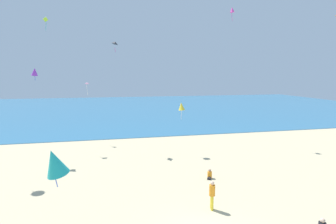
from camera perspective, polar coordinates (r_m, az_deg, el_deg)
name	(u,v)px	position (r m, az deg, el deg)	size (l,w,h in m)	color
ground_plane	(165,168)	(21.68, -0.67, -12.02)	(120.00, 120.00, 0.00)	#C6B58C
ocean_water	(129,108)	(61.24, -8.31, 0.95)	(120.00, 60.00, 0.05)	teal
person_1	(210,175)	(19.86, 8.96, -13.28)	(0.51, 0.61, 0.68)	orange
person_3	(212,193)	(15.42, 9.49, -16.90)	(0.38, 0.38, 1.65)	yellow
kite_magenta	(232,10)	(31.26, 13.67, 20.66)	(0.67, 0.66, 1.50)	#DB3DA8
kite_yellow	(181,106)	(24.58, 2.91, 1.21)	(0.90, 0.92, 1.62)	yellow
kite_purple	(35,72)	(25.32, -26.83, 7.76)	(0.80, 0.83, 1.10)	purple
kite_teal	(55,162)	(10.69, -23.25, -9.96)	(1.30, 1.22, 1.53)	#1EADAD
kite_black	(115,43)	(27.30, -11.31, 14.42)	(0.55, 0.71, 1.09)	black
kite_pink	(87,84)	(30.46, -17.08, 5.88)	(0.47, 0.42, 1.45)	pink
kite_lime	(46,20)	(31.04, -24.90, 17.51)	(0.49, 0.26, 1.35)	#99DB33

